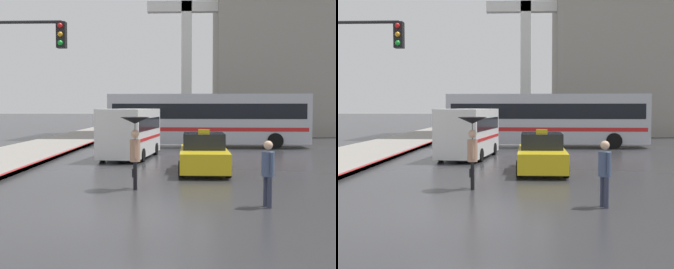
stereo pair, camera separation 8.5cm
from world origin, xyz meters
TOP-DOWN VIEW (x-y plane):
  - ground_plane at (0.00, 0.00)m, footprint 300.00×300.00m
  - taxi at (2.07, 7.32)m, footprint 1.91×4.41m
  - ambulance_van at (-1.42, 12.10)m, footprint 2.62×5.57m
  - city_bus at (2.67, 18.73)m, footprint 12.50×2.94m
  - pedestrian_with_umbrella at (-0.17, 3.28)m, footprint 0.91×0.91m
  - pedestrian_man at (3.49, 0.87)m, footprint 0.41×0.47m
  - traffic_light at (-4.22, 3.39)m, footprint 3.30×0.38m
  - monument_cross at (1.24, 30.34)m, footprint 6.85×0.90m

SIDE VIEW (x-z plane):
  - ground_plane at x=0.00m, z-range 0.00..0.00m
  - taxi at x=2.07m, z-range -0.15..1.52m
  - pedestrian_man at x=3.49m, z-range 0.16..1.86m
  - ambulance_van at x=-1.42m, z-range 0.13..2.57m
  - pedestrian_with_umbrella at x=-0.17m, z-range 0.58..2.81m
  - city_bus at x=2.67m, z-range 0.19..3.51m
  - traffic_light at x=-4.22m, z-range 1.06..6.52m
  - monument_cross at x=1.24m, z-range 1.05..16.62m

